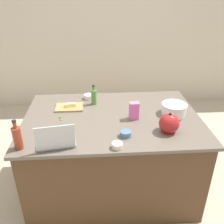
% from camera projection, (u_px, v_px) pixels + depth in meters
% --- Properties ---
extents(ground_plane, '(12.00, 12.00, 0.00)m').
position_uv_depth(ground_plane, '(112.00, 185.00, 2.85)').
color(ground_plane, '#B7A88E').
extents(wall_back, '(8.00, 0.10, 2.60)m').
position_uv_depth(wall_back, '(103.00, 34.00, 4.27)').
color(wall_back, beige).
rests_on(wall_back, ground).
extents(island_counter, '(1.72, 1.19, 0.90)m').
position_uv_depth(island_counter, '(112.00, 153.00, 2.64)').
color(island_counter, '#4C331E').
rests_on(island_counter, ground).
extents(laptop, '(0.34, 0.27, 0.22)m').
position_uv_depth(laptop, '(56.00, 140.00, 1.98)').
color(laptop, '#B7B7BC').
rests_on(laptop, island_counter).
extents(mixing_bowl_large, '(0.25, 0.25, 0.11)m').
position_uv_depth(mixing_bowl_large, '(174.00, 109.00, 2.46)').
color(mixing_bowl_large, white).
rests_on(mixing_bowl_large, island_counter).
extents(bottle_olive, '(0.06, 0.06, 0.22)m').
position_uv_depth(bottle_olive, '(94.00, 97.00, 2.65)').
color(bottle_olive, '#4C8C38').
rests_on(bottle_olive, island_counter).
extents(bottle_soy, '(0.07, 0.07, 0.25)m').
position_uv_depth(bottle_soy, '(17.00, 137.00, 1.92)').
color(bottle_soy, maroon).
rests_on(bottle_soy, island_counter).
extents(kettle, '(0.21, 0.18, 0.20)m').
position_uv_depth(kettle, '(169.00, 124.00, 2.15)').
color(kettle, maroon).
rests_on(kettle, island_counter).
extents(cutting_board, '(0.29, 0.20, 0.02)m').
position_uv_depth(cutting_board, '(69.00, 107.00, 2.59)').
color(cutting_board, '#AD7F4C').
rests_on(cutting_board, island_counter).
extents(butter_stick_left, '(0.11, 0.05, 0.04)m').
position_uv_depth(butter_stick_left, '(71.00, 105.00, 2.58)').
color(butter_stick_left, '#F4E58C').
rests_on(butter_stick_left, cutting_board).
extents(ramekin_small, '(0.10, 0.10, 0.05)m').
position_uv_depth(ramekin_small, '(126.00, 134.00, 2.11)').
color(ramekin_small, slate).
rests_on(ramekin_small, island_counter).
extents(ramekin_medium, '(0.09, 0.09, 0.04)m').
position_uv_depth(ramekin_medium, '(117.00, 145.00, 1.96)').
color(ramekin_medium, beige).
rests_on(ramekin_medium, island_counter).
extents(ramekin_wide, '(0.10, 0.10, 0.05)m').
position_uv_depth(ramekin_wide, '(88.00, 97.00, 2.80)').
color(ramekin_wide, white).
rests_on(ramekin_wide, island_counter).
extents(candy_bag, '(0.09, 0.06, 0.17)m').
position_uv_depth(candy_bag, '(134.00, 111.00, 2.36)').
color(candy_bag, pink).
rests_on(candy_bag, island_counter).
extents(candy_0, '(0.02, 0.02, 0.02)m').
position_uv_depth(candy_0, '(23.00, 147.00, 1.96)').
color(candy_0, green).
rests_on(candy_0, island_counter).
extents(candy_1, '(0.02, 0.02, 0.02)m').
position_uv_depth(candy_1, '(181.00, 111.00, 2.52)').
color(candy_1, blue).
rests_on(candy_1, island_counter).
extents(candy_2, '(0.02, 0.02, 0.02)m').
position_uv_depth(candy_2, '(61.00, 119.00, 2.36)').
color(candy_2, yellow).
rests_on(candy_2, island_counter).
extents(candy_3, '(0.02, 0.02, 0.02)m').
position_uv_depth(candy_3, '(60.00, 117.00, 2.40)').
color(candy_3, green).
rests_on(candy_3, island_counter).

